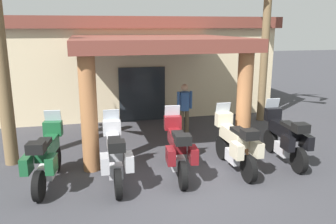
{
  "coord_description": "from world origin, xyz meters",
  "views": [
    {
      "loc": [
        -2.32,
        -7.27,
        3.63
      ],
      "look_at": [
        0.11,
        2.28,
        1.2
      ],
      "focal_mm": 37.41,
      "sensor_mm": 36.0,
      "label": 1
    }
  ],
  "objects_px": {
    "motorcycle_silver": "(115,156)",
    "motorcycle_maroon": "(178,149)",
    "motel_building": "(131,61)",
    "motorcycle_cream": "(236,144)",
    "motorcycle_black": "(285,137)",
    "motorcycle_green": "(46,157)",
    "pedestrian": "(185,106)"
  },
  "relations": [
    {
      "from": "motorcycle_silver",
      "to": "motorcycle_black",
      "type": "height_order",
      "value": "same"
    },
    {
      "from": "motorcycle_black",
      "to": "motel_building",
      "type": "bearing_deg",
      "value": 23.65
    },
    {
      "from": "motel_building",
      "to": "motorcycle_cream",
      "type": "distance_m",
      "value": 8.6
    },
    {
      "from": "pedestrian",
      "to": "motel_building",
      "type": "bearing_deg",
      "value": 8.5
    },
    {
      "from": "motorcycle_silver",
      "to": "motorcycle_green",
      "type": "bearing_deg",
      "value": 80.48
    },
    {
      "from": "motorcycle_maroon",
      "to": "motorcycle_black",
      "type": "relative_size",
      "value": 1.0
    },
    {
      "from": "motel_building",
      "to": "motorcycle_silver",
      "type": "relative_size",
      "value": 5.25
    },
    {
      "from": "motel_building",
      "to": "motorcycle_black",
      "type": "relative_size",
      "value": 5.25
    },
    {
      "from": "motorcycle_silver",
      "to": "motorcycle_black",
      "type": "bearing_deg",
      "value": -85.58
    },
    {
      "from": "motel_building",
      "to": "motorcycle_black",
      "type": "xyz_separation_m",
      "value": [
        2.94,
        -8.2,
        -1.34
      ]
    },
    {
      "from": "motorcycle_black",
      "to": "motorcycle_silver",
      "type": "bearing_deg",
      "value": 96.82
    },
    {
      "from": "motel_building",
      "to": "motorcycle_silver",
      "type": "height_order",
      "value": "motel_building"
    },
    {
      "from": "motorcycle_black",
      "to": "motorcycle_maroon",
      "type": "bearing_deg",
      "value": 96.88
    },
    {
      "from": "pedestrian",
      "to": "motorcycle_green",
      "type": "bearing_deg",
      "value": 122.39
    },
    {
      "from": "motorcycle_silver",
      "to": "motorcycle_black",
      "type": "xyz_separation_m",
      "value": [
        4.61,
        0.23,
        0.0
      ]
    },
    {
      "from": "motorcycle_maroon",
      "to": "motorcycle_black",
      "type": "height_order",
      "value": "same"
    },
    {
      "from": "motorcycle_green",
      "to": "motorcycle_maroon",
      "type": "xyz_separation_m",
      "value": [
        3.07,
        -0.23,
        0.0
      ]
    },
    {
      "from": "motorcycle_cream",
      "to": "pedestrian",
      "type": "bearing_deg",
      "value": 6.7
    },
    {
      "from": "motorcycle_maroon",
      "to": "motel_building",
      "type": "bearing_deg",
      "value": 5.33
    },
    {
      "from": "pedestrian",
      "to": "motorcycle_maroon",
      "type": "bearing_deg",
      "value": 157.86
    },
    {
      "from": "motel_building",
      "to": "motorcycle_green",
      "type": "height_order",
      "value": "motel_building"
    },
    {
      "from": "motorcycle_black",
      "to": "pedestrian",
      "type": "relative_size",
      "value": 1.25
    },
    {
      "from": "motorcycle_maroon",
      "to": "motorcycle_cream",
      "type": "height_order",
      "value": "same"
    },
    {
      "from": "motorcycle_green",
      "to": "motorcycle_cream",
      "type": "relative_size",
      "value": 1.0
    },
    {
      "from": "motorcycle_maroon",
      "to": "motorcycle_black",
      "type": "xyz_separation_m",
      "value": [
        3.07,
        0.16,
        0.0
      ]
    },
    {
      "from": "motel_building",
      "to": "motorcycle_green",
      "type": "relative_size",
      "value": 5.28
    },
    {
      "from": "motel_building",
      "to": "pedestrian",
      "type": "distance_m",
      "value": 5.41
    },
    {
      "from": "motorcycle_maroon",
      "to": "pedestrian",
      "type": "relative_size",
      "value": 1.25
    },
    {
      "from": "motorcycle_silver",
      "to": "pedestrian",
      "type": "bearing_deg",
      "value": -38.17
    },
    {
      "from": "motorcycle_green",
      "to": "pedestrian",
      "type": "relative_size",
      "value": 1.25
    },
    {
      "from": "motorcycle_silver",
      "to": "motorcycle_maroon",
      "type": "height_order",
      "value": "same"
    },
    {
      "from": "motorcycle_cream",
      "to": "motorcycle_black",
      "type": "relative_size",
      "value": 1.0
    }
  ]
}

